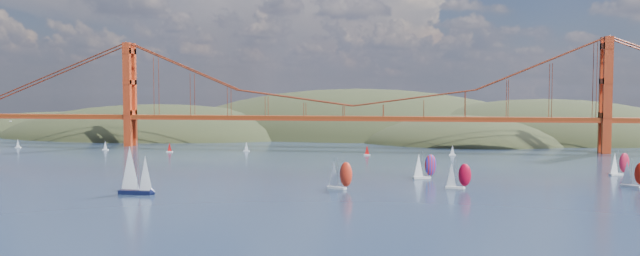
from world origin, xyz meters
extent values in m
plane|color=black|center=(0.00, 0.00, 0.00)|extent=(1200.00, 1200.00, 0.00)
ellipsoid|color=black|center=(-140.00, 260.00, -11.20)|extent=(240.00, 140.00, 64.00)
ellipsoid|color=black|center=(-10.00, 300.00, -16.80)|extent=(300.00, 180.00, 96.00)
ellipsoid|color=black|center=(110.00, 270.00, -13.30)|extent=(220.00, 140.00, 76.00)
ellipsoid|color=black|center=(60.00, 240.00, -8.40)|extent=(140.00, 110.00, 48.00)
ellipsoid|color=black|center=(-230.00, 290.00, -7.70)|extent=(200.00, 140.00, 44.00)
cube|color=maroon|center=(0.00, 180.00, 16.00)|extent=(440.00, 7.00, 1.60)
cube|color=maroon|center=(0.00, 180.00, 14.80)|extent=(440.00, 7.00, 0.80)
cube|color=maroon|center=(-120.00, 180.00, 27.50)|extent=(4.00, 8.50, 55.00)
cube|color=maroon|center=(120.00, 180.00, 27.50)|extent=(4.00, 8.50, 55.00)
cube|color=black|center=(-46.88, 32.70, 0.59)|extent=(9.89, 3.04, 1.18)
cylinder|color=#99999E|center=(-46.39, 32.68, 8.27)|extent=(0.15, 0.15, 14.17)
cone|color=white|center=(-48.64, 32.75, 7.56)|extent=(5.66, 5.66, 12.47)
cone|color=white|center=(-43.93, 32.61, 6.14)|extent=(4.04, 4.04, 9.92)
cube|color=white|center=(8.45, 50.97, 0.35)|extent=(5.99, 3.92, 0.70)
cylinder|color=#99999E|center=(8.72, 50.85, 5.08)|extent=(0.09, 0.09, 8.76)
cone|color=white|center=(7.50, 51.40, 4.64)|extent=(4.33, 4.33, 7.71)
ellipsoid|color=red|center=(11.37, 49.63, 4.64)|extent=(4.79, 4.04, 7.36)
cube|color=silver|center=(43.42, 57.18, 0.32)|extent=(5.54, 2.31, 0.65)
cylinder|color=#99999E|center=(43.69, 57.14, 4.68)|extent=(0.08, 0.08, 8.06)
cone|color=white|center=(42.46, 57.33, 4.27)|extent=(3.43, 3.43, 7.10)
ellipsoid|color=#B40623|center=(46.34, 56.73, 4.27)|extent=(4.08, 2.91, 6.77)
cube|color=silver|center=(96.81, 69.12, 0.33)|extent=(5.45, 4.13, 0.65)
cylinder|color=#99999E|center=(97.04, 68.98, 4.74)|extent=(0.08, 0.08, 8.18)
cone|color=white|center=(95.97, 69.63, 4.33)|extent=(4.19, 4.19, 7.20)
cube|color=silver|center=(101.09, 96.69, 0.33)|extent=(5.59, 3.61, 0.65)
cylinder|color=#99999E|center=(101.34, 96.80, 4.73)|extent=(0.08, 0.08, 8.16)
cone|color=white|center=(100.19, 96.29, 4.32)|extent=(4.02, 4.02, 7.18)
ellipsoid|color=#BC1834|center=(103.82, 97.91, 4.32)|extent=(4.45, 3.74, 6.85)
cube|color=silver|center=(33.68, 77.34, 0.34)|extent=(5.91, 3.39, 0.68)
cylinder|color=#99999E|center=(33.95, 77.44, 4.96)|extent=(0.09, 0.09, 8.56)
cone|color=white|center=(32.71, 77.01, 4.54)|extent=(4.07, 4.07, 7.53)
ellipsoid|color=red|center=(36.64, 78.38, 4.54)|extent=(4.60, 3.69, 7.19)
cube|color=silver|center=(-172.86, 160.48, 0.25)|extent=(3.00, 1.00, 0.50)
cone|color=white|center=(-172.86, 160.48, 2.60)|extent=(2.00, 2.00, 4.20)
cube|color=silver|center=(-121.54, 155.38, 0.25)|extent=(3.00, 1.00, 0.50)
cone|color=white|center=(-121.54, 155.38, 2.60)|extent=(2.00, 2.00, 4.20)
cube|color=silver|center=(-85.75, 150.33, 0.25)|extent=(3.00, 1.00, 0.50)
cone|color=red|center=(-85.75, 150.33, 2.60)|extent=(2.00, 2.00, 4.20)
cube|color=silver|center=(-50.34, 160.18, 0.25)|extent=(3.00, 1.00, 0.50)
cone|color=white|center=(-50.34, 160.18, 2.60)|extent=(2.00, 2.00, 4.20)
cube|color=silver|center=(47.93, 155.88, 0.25)|extent=(3.00, 1.00, 0.50)
cone|color=white|center=(47.93, 155.88, 2.60)|extent=(2.00, 2.00, 4.20)
cube|color=silver|center=(9.33, 150.58, 0.25)|extent=(3.00, 1.00, 0.50)
cone|color=red|center=(9.33, 150.58, 2.60)|extent=(2.00, 2.00, 4.20)
ellipsoid|color=white|center=(-77.22, 20.90, 21.13)|extent=(0.90, 0.25, 0.17)
camera|label=1|loc=(32.54, -133.03, 29.27)|focal=35.00mm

